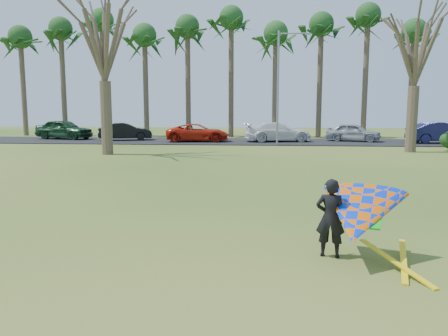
# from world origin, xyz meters

# --- Properties ---
(ground) EXTENTS (100.00, 100.00, 0.00)m
(ground) POSITION_xyz_m (0.00, 0.00, 0.00)
(ground) COLOR #1B4D10
(ground) RESTS_ON ground
(parking_strip) EXTENTS (46.00, 7.00, 0.06)m
(parking_strip) POSITION_xyz_m (0.00, 25.00, 0.03)
(parking_strip) COLOR black
(parking_strip) RESTS_ON ground
(palm_0) EXTENTS (4.84, 4.84, 10.84)m
(palm_0) POSITION_xyz_m (-22.00, 31.00, 9.17)
(palm_0) COLOR #4D3E2E
(palm_0) RESTS_ON ground
(palm_1) EXTENTS (4.84, 4.84, 11.54)m
(palm_1) POSITION_xyz_m (-18.00, 31.00, 9.85)
(palm_1) COLOR brown
(palm_1) RESTS_ON ground
(palm_2) EXTENTS (4.84, 4.84, 12.24)m
(palm_2) POSITION_xyz_m (-14.00, 31.00, 10.52)
(palm_2) COLOR brown
(palm_2) RESTS_ON ground
(palm_3) EXTENTS (4.84, 4.84, 10.84)m
(palm_3) POSITION_xyz_m (-10.00, 31.00, 9.17)
(palm_3) COLOR #473B2B
(palm_3) RESTS_ON ground
(palm_4) EXTENTS (4.84, 4.84, 11.54)m
(palm_4) POSITION_xyz_m (-6.00, 31.00, 9.85)
(palm_4) COLOR brown
(palm_4) RESTS_ON ground
(palm_5) EXTENTS (4.84, 4.84, 12.24)m
(palm_5) POSITION_xyz_m (-2.00, 31.00, 10.52)
(palm_5) COLOR brown
(palm_5) RESTS_ON ground
(palm_6) EXTENTS (4.84, 4.84, 10.84)m
(palm_6) POSITION_xyz_m (2.00, 31.00, 9.17)
(palm_6) COLOR #49392C
(palm_6) RESTS_ON ground
(palm_7) EXTENTS (4.84, 4.84, 11.54)m
(palm_7) POSITION_xyz_m (6.00, 31.00, 9.85)
(palm_7) COLOR #46372A
(palm_7) RESTS_ON ground
(palm_8) EXTENTS (4.84, 4.84, 12.24)m
(palm_8) POSITION_xyz_m (10.00, 31.00, 10.52)
(palm_8) COLOR brown
(palm_8) RESTS_ON ground
(palm_9) EXTENTS (4.84, 4.84, 10.84)m
(palm_9) POSITION_xyz_m (14.00, 31.00, 9.17)
(palm_9) COLOR #47382B
(palm_9) RESTS_ON ground
(bare_tree_left) EXTENTS (6.60, 6.60, 9.70)m
(bare_tree_left) POSITION_xyz_m (-8.00, 15.00, 6.92)
(bare_tree_left) COLOR brown
(bare_tree_left) RESTS_ON ground
(bare_tree_right) EXTENTS (6.27, 6.27, 9.21)m
(bare_tree_right) POSITION_xyz_m (10.00, 18.00, 6.57)
(bare_tree_right) COLOR #453729
(bare_tree_right) RESTS_ON ground
(streetlight) EXTENTS (2.28, 0.18, 8.00)m
(streetlight) POSITION_xyz_m (2.16, 22.00, 4.46)
(streetlight) COLOR gray
(streetlight) RESTS_ON ground
(car_0) EXTENTS (5.11, 2.92, 1.64)m
(car_0) POSITION_xyz_m (-15.75, 25.93, 0.88)
(car_0) COLOR #173B21
(car_0) RESTS_ON parking_strip
(car_1) EXTENTS (4.49, 2.67, 1.40)m
(car_1) POSITION_xyz_m (-10.19, 25.12, 0.76)
(car_1) COLOR black
(car_1) RESTS_ON parking_strip
(car_2) EXTENTS (5.15, 2.77, 1.37)m
(car_2) POSITION_xyz_m (-4.10, 24.31, 0.75)
(car_2) COLOR red
(car_2) RESTS_ON parking_strip
(car_3) EXTENTS (5.47, 3.02, 1.50)m
(car_3) POSITION_xyz_m (2.14, 24.84, 0.81)
(car_3) COLOR white
(car_3) RESTS_ON parking_strip
(car_4) EXTENTS (4.51, 2.89, 1.43)m
(car_4) POSITION_xyz_m (8.08, 25.70, 0.77)
(car_4) COLOR #9CA2A9
(car_4) RESTS_ON parking_strip
(car_5) EXTENTS (4.86, 2.07, 1.56)m
(car_5) POSITION_xyz_m (14.17, 24.34, 0.84)
(car_5) COLOR #161744
(car_5) RESTS_ON parking_strip
(kite_flyer) EXTENTS (2.13, 2.39, 2.02)m
(kite_flyer) POSITION_xyz_m (2.70, -1.91, 0.84)
(kite_flyer) COLOR black
(kite_flyer) RESTS_ON ground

